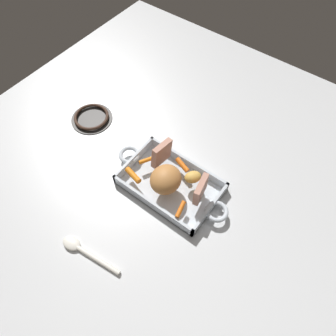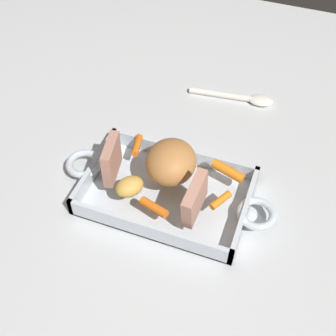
% 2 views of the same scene
% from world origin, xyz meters
% --- Properties ---
extents(ground_plane, '(1.69, 1.69, 0.00)m').
position_xyz_m(ground_plane, '(0.00, 0.00, 0.00)').
color(ground_plane, silver).
extents(roasting_dish, '(0.45, 0.22, 0.04)m').
position_xyz_m(roasting_dish, '(0.00, 0.00, 0.01)').
color(roasting_dish, silver).
rests_on(roasting_dish, ground_plane).
extents(pork_roast, '(0.11, 0.12, 0.08)m').
position_xyz_m(pork_roast, '(0.00, -0.03, 0.08)').
color(pork_roast, '#B8783E').
rests_on(pork_roast, roasting_dish).
extents(roast_slice_outer, '(0.03, 0.09, 0.08)m').
position_xyz_m(roast_slice_outer, '(0.11, 0.01, 0.08)').
color(roast_slice_outer, tan).
rests_on(roast_slice_outer, roasting_dish).
extents(roast_slice_thin, '(0.03, 0.10, 0.09)m').
position_xyz_m(roast_slice_thin, '(-0.07, 0.05, 0.08)').
color(roast_slice_thin, tan).
rests_on(roast_slice_thin, roasting_dish).
extents(baby_carrot_center_left, '(0.03, 0.06, 0.02)m').
position_xyz_m(baby_carrot_center_left, '(0.09, -0.07, 0.05)').
color(baby_carrot_center_left, orange).
rests_on(baby_carrot_center_left, roasting_dish).
extents(baby_carrot_southwest, '(0.07, 0.04, 0.03)m').
position_xyz_m(baby_carrot_southwest, '(-0.11, -0.07, 0.05)').
color(baby_carrot_southwest, orange).
rests_on(baby_carrot_southwest, roasting_dish).
extents(baby_carrot_northeast, '(0.06, 0.03, 0.02)m').
position_xyz_m(baby_carrot_northeast, '(0.00, 0.07, 0.05)').
color(baby_carrot_northeast, orange).
rests_on(baby_carrot_northeast, roasting_dish).
extents(baby_carrot_southeast, '(0.04, 0.05, 0.02)m').
position_xyz_m(baby_carrot_southeast, '(-0.11, 0.01, 0.05)').
color(baby_carrot_southeast, orange).
rests_on(baby_carrot_southeast, roasting_dish).
extents(potato_halved, '(0.07, 0.07, 0.04)m').
position_xyz_m(potato_halved, '(0.06, 0.04, 0.06)').
color(potato_halved, gold).
rests_on(potato_halved, roasting_dish).
extents(serving_spoon, '(0.21, 0.05, 0.02)m').
position_xyz_m(serving_spoon, '(-0.08, -0.35, 0.01)').
color(serving_spoon, white).
rests_on(serving_spoon, ground_plane).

